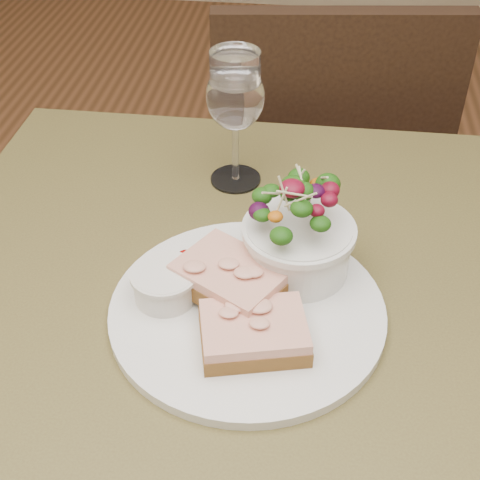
# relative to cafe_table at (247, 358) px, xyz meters

# --- Properties ---
(cafe_table) EXTENTS (0.80, 0.80, 0.75)m
(cafe_table) POSITION_rel_cafe_table_xyz_m (0.00, 0.00, 0.00)
(cafe_table) COLOR #4B4020
(cafe_table) RESTS_ON ground
(chair_far) EXTENTS (0.47, 0.47, 0.90)m
(chair_far) POSITION_rel_cafe_table_xyz_m (0.07, 0.67, -0.36)
(chair_far) COLOR black
(chair_far) RESTS_ON ground
(dinner_plate) EXTENTS (0.30, 0.30, 0.01)m
(dinner_plate) POSITION_rel_cafe_table_xyz_m (0.00, -0.03, 0.11)
(dinner_plate) COLOR white
(dinner_plate) RESTS_ON cafe_table
(sandwich_front) EXTENTS (0.12, 0.10, 0.03)m
(sandwich_front) POSITION_rel_cafe_table_xyz_m (0.01, -0.08, 0.13)
(sandwich_front) COLOR #512C15
(sandwich_front) RESTS_ON dinner_plate
(sandwich_back) EXTENTS (0.14, 0.13, 0.03)m
(sandwich_back) POSITION_rel_cafe_table_xyz_m (-0.02, -0.01, 0.14)
(sandwich_back) COLOR #512C15
(sandwich_back) RESTS_ON dinner_plate
(ramekin) EXTENTS (0.07, 0.07, 0.04)m
(ramekin) POSITION_rel_cafe_table_xyz_m (-0.09, -0.02, 0.13)
(ramekin) COLOR silver
(ramekin) RESTS_ON dinner_plate
(salad_bowl) EXTENTS (0.12, 0.12, 0.13)m
(salad_bowl) POSITION_rel_cafe_table_xyz_m (0.05, 0.04, 0.17)
(salad_bowl) COLOR white
(salad_bowl) RESTS_ON dinner_plate
(garnish) EXTENTS (0.05, 0.04, 0.02)m
(garnish) POSITION_rel_cafe_table_xyz_m (-0.07, 0.04, 0.12)
(garnish) COLOR black
(garnish) RESTS_ON dinner_plate
(wine_glass) EXTENTS (0.08, 0.08, 0.18)m
(wine_glass) POSITION_rel_cafe_table_xyz_m (-0.04, 0.23, 0.22)
(wine_glass) COLOR white
(wine_glass) RESTS_ON cafe_table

